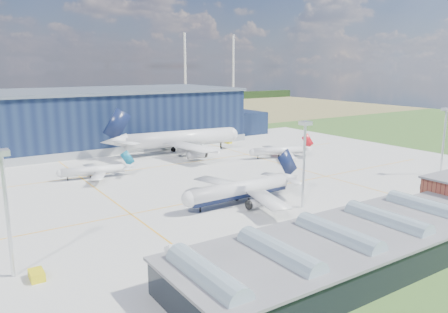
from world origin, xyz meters
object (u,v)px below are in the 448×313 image
gse_tug_c (228,142)px  car_a (443,200)px  airliner_red (279,147)px  gse_tug_a (37,275)px  light_mast_west (5,193)px  light_mast_east (445,130)px  gse_cart_b (200,145)px  airstair (172,257)px  hangar (112,119)px  light_mast_center (304,150)px  airliner_widebody (181,130)px  airliner_regional (93,166)px  car_b (443,200)px  gse_van_b (214,150)px  gse_van_c (435,190)px  airliner_navy (239,181)px

gse_tug_c → car_a: 110.03m
airliner_red → gse_tug_a: 117.30m
light_mast_west → gse_tug_a: size_ratio=5.95×
light_mast_east → gse_tug_a: (-131.79, -3.57, -14.63)m
gse_cart_b → airstair: size_ratio=0.67×
hangar → gse_tug_c: (45.81, -32.80, -10.83)m
light_mast_center → airliner_red: light_mast_center is taller
airliner_widebody → airliner_regional: size_ratio=2.35×
airliner_widebody → car_b: airliner_widebody is taller
gse_van_b → airstair: bearing=-161.8°
gse_tug_c → gse_van_c: (2.68, -104.09, 0.46)m
light_mast_east → car_a: 37.33m
car_b → gse_tug_a: bearing=91.5°
airliner_widebody → gse_van_b: 16.65m
airliner_widebody → airstair: bearing=-112.4°
car_a → car_b: size_ratio=0.95×
airliner_widebody → gse_van_c: bearing=-64.1°
hangar → car_b: hangar is taller
hangar → gse_van_c: (48.48, -136.89, -10.37)m
light_mast_east → airliner_regional: 119.08m
gse_van_c → gse_tug_a: bearing=69.3°
gse_tug_c → car_b: bearing=-96.6°
airliner_widebody → gse_van_c: size_ratio=11.80×
light_mast_west → airliner_widebody: bearing=46.8°
light_mast_center → airliner_red: size_ratio=0.80×
hangar → light_mast_west: 139.77m
airliner_navy → car_a: 56.83m
airstair → light_mast_west: bearing=167.3°
light_mast_center → gse_van_b: size_ratio=4.49×
airstair → car_b: (80.05, -6.69, -0.85)m
gse_cart_b → light_mast_east: bearing=-110.0°
airstair → car_b: 80.34m
gse_van_c → hangar: bearing=3.3°
airliner_widebody → car_a: bearing=-68.0°
airliner_widebody → gse_tug_a: size_ratio=15.86×
gse_van_c → car_a: (-5.42, -5.91, -0.68)m
airliner_navy → light_mast_east: bearing=170.2°
airliner_regional → airliner_red: bearing=-175.8°
hangar → gse_van_b: (27.56, -48.61, -10.44)m
airstair → gse_van_c: bearing=10.5°
hangar → car_b: (43.03, -142.80, -11.04)m
gse_tug_a → gse_van_c: size_ratio=0.74×
hangar → gse_van_c: 145.59m
airliner_red → car_a: size_ratio=8.58×
light_mast_center → airstair: light_mast_center is taller
light_mast_west → gse_tug_c: 143.09m
gse_van_b → airliner_regional: bearing=159.6°
airliner_widebody → gse_tug_c: bearing=23.0°
light_mast_center → car_b: light_mast_center is taller
gse_van_c → light_mast_center: bearing=57.5°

